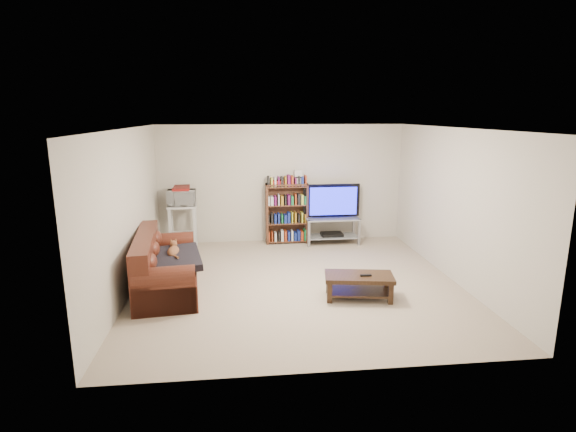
{
  "coord_description": "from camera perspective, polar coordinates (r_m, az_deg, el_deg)",
  "views": [
    {
      "loc": [
        -0.87,
        -6.59,
        2.61
      ],
      "look_at": [
        -0.1,
        0.4,
        1.0
      ],
      "focal_mm": 28.0,
      "sensor_mm": 36.0,
      "label": 1
    }
  ],
  "objects": [
    {
      "name": "tv_stand",
      "position": [
        9.22,
        5.6,
        -1.27
      ],
      "size": [
        1.09,
        0.5,
        0.54
      ],
      "rotation": [
        0.0,
        0.0,
        0.01
      ],
      "color": "#999EA3",
      "rests_on": "floor"
    },
    {
      "name": "blanket",
      "position": [
        6.88,
        -14.38,
        -5.29
      ],
      "size": [
        0.95,
        1.13,
        0.18
      ],
      "primitive_type": "cube",
      "rotation": [
        0.05,
        -0.04,
        0.19
      ],
      "color": "black",
      "rests_on": "sofa"
    },
    {
      "name": "wall_right",
      "position": [
        7.54,
        20.41,
        1.29
      ],
      "size": [
        0.0,
        5.0,
        5.0
      ],
      "primitive_type": "plane",
      "rotation": [
        1.57,
        0.0,
        -1.57
      ],
      "color": "beige",
      "rests_on": "ground"
    },
    {
      "name": "coffee_table",
      "position": [
        6.6,
        9.0,
        -8.28
      ],
      "size": [
        1.04,
        0.64,
        0.35
      ],
      "rotation": [
        0.0,
        0.0,
        -0.16
      ],
      "color": "black",
      "rests_on": "floor"
    },
    {
      "name": "game_boxes",
      "position": [
        8.9,
        -13.43,
        3.36
      ],
      "size": [
        0.33,
        0.29,
        0.05
      ],
      "primitive_type": "cube",
      "rotation": [
        0.0,
        0.0,
        0.04
      ],
      "color": "maroon",
      "rests_on": "microwave"
    },
    {
      "name": "ceiling",
      "position": [
        6.66,
        1.26,
        11.07
      ],
      "size": [
        5.0,
        5.0,
        0.0
      ],
      "primitive_type": "plane",
      "rotation": [
        3.14,
        0.0,
        0.0
      ],
      "color": "white",
      "rests_on": "ground"
    },
    {
      "name": "microwave",
      "position": [
        8.93,
        -13.37,
        2.26
      ],
      "size": [
        0.55,
        0.39,
        0.3
      ],
      "primitive_type": "imported",
      "rotation": [
        0.0,
        0.0,
        0.04
      ],
      "color": "silver",
      "rests_on": "microwave_stand"
    },
    {
      "name": "wall_front",
      "position": [
        4.42,
        5.45,
        -5.79
      ],
      "size": [
        5.0,
        0.0,
        5.0
      ],
      "primitive_type": "plane",
      "rotation": [
        -1.57,
        0.0,
        0.0
      ],
      "color": "beige",
      "rests_on": "ground"
    },
    {
      "name": "cat",
      "position": [
        7.04,
        -14.36,
        -4.37
      ],
      "size": [
        0.27,
        0.56,
        0.16
      ],
      "primitive_type": null,
      "rotation": [
        0.0,
        0.0,
        0.11
      ],
      "color": "brown",
      "rests_on": "sofa"
    },
    {
      "name": "remote",
      "position": [
        6.53,
        9.85,
        -7.43
      ],
      "size": [
        0.16,
        0.05,
        0.02
      ],
      "primitive_type": "cube",
      "rotation": [
        0.0,
        0.0,
        -0.01
      ],
      "color": "black",
      "rests_on": "coffee_table"
    },
    {
      "name": "sofa",
      "position": [
        7.09,
        -15.7,
        -6.6
      ],
      "size": [
        1.07,
        2.08,
        0.85
      ],
      "rotation": [
        0.0,
        0.0,
        0.11
      ],
      "color": "#522115",
      "rests_on": "floor"
    },
    {
      "name": "floor",
      "position": [
        7.15,
        1.16,
        -8.54
      ],
      "size": [
        5.0,
        5.0,
        0.0
      ],
      "primitive_type": "plane",
      "color": "#BFA98E",
      "rests_on": "ground"
    },
    {
      "name": "microwave_stand",
      "position": [
        9.02,
        -13.22,
        -0.62
      ],
      "size": [
        0.56,
        0.42,
        0.87
      ],
      "rotation": [
        0.0,
        0.0,
        0.04
      ],
      "color": "silver",
      "rests_on": "floor"
    },
    {
      "name": "wall_left",
      "position": [
        6.94,
        -19.73,
        0.39
      ],
      "size": [
        0.0,
        5.0,
        5.0
      ],
      "primitive_type": "plane",
      "rotation": [
        1.57,
        0.0,
        1.57
      ],
      "color": "beige",
      "rests_on": "ground"
    },
    {
      "name": "shelf_clutter",
      "position": [
        9.06,
        0.44,
        4.82
      ],
      "size": [
        0.63,
        0.2,
        0.28
      ],
      "rotation": [
        0.0,
        0.0,
        0.02
      ],
      "color": "silver",
      "rests_on": "bookshelf"
    },
    {
      "name": "bookshelf",
      "position": [
        9.16,
        -0.16,
        0.45
      ],
      "size": [
        0.86,
        0.29,
        1.23
      ],
      "rotation": [
        0.0,
        0.0,
        0.02
      ],
      "color": "#502D1C",
      "rests_on": "floor"
    },
    {
      "name": "wall_back",
      "position": [
        9.24,
        -0.81,
        4.11
      ],
      "size": [
        5.0,
        0.0,
        5.0
      ],
      "primitive_type": "plane",
      "rotation": [
        1.57,
        0.0,
        0.0
      ],
      "color": "beige",
      "rests_on": "ground"
    },
    {
      "name": "television",
      "position": [
        9.11,
        5.67,
        1.86
      ],
      "size": [
        1.17,
        0.16,
        0.67
      ],
      "primitive_type": "imported",
      "rotation": [
        0.0,
        0.0,
        3.15
      ],
      "color": "black",
      "rests_on": "tv_stand"
    },
    {
      "name": "dvd_player",
      "position": [
        9.26,
        5.58,
        -2.32
      ],
      "size": [
        0.44,
        0.31,
        0.06
      ],
      "primitive_type": "cube",
      "rotation": [
        0.0,
        0.0,
        0.01
      ],
      "color": "black",
      "rests_on": "tv_stand"
    }
  ]
}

